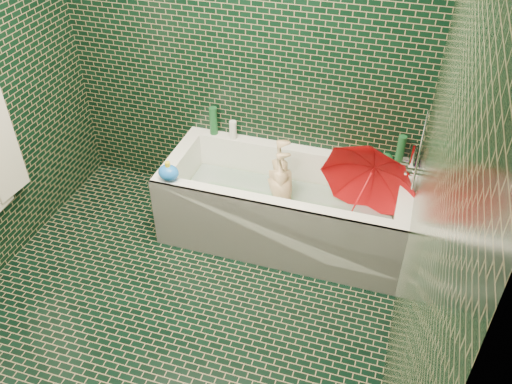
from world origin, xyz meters
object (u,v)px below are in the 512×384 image
(bathtub, at_px, (284,213))
(rubber_duck, at_px, (361,154))
(child, at_px, (283,198))
(bath_toy, at_px, (168,172))
(umbrella, at_px, (362,192))

(bathtub, bearing_deg, rubber_duck, 35.59)
(child, bearing_deg, bath_toy, -75.65)
(bathtub, height_order, rubber_duck, rubber_duck)
(child, relative_size, rubber_duck, 6.74)
(bath_toy, bearing_deg, umbrella, 16.89)
(child, height_order, umbrella, umbrella)
(bathtub, distance_m, rubber_duck, 0.68)
(bathtub, bearing_deg, child, 122.37)
(umbrella, distance_m, bath_toy, 1.27)
(bathtub, bearing_deg, bath_toy, -157.77)
(umbrella, distance_m, rubber_duck, 0.38)
(rubber_duck, bearing_deg, bathtub, -150.73)
(bathtub, bearing_deg, umbrella, -4.97)
(child, height_order, rubber_duck, rubber_duck)
(bathtub, height_order, umbrella, umbrella)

